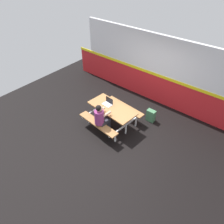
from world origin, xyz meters
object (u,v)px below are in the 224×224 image
laptop_silver (108,103)px  picnic_table_main (112,111)px  student_nearer (101,117)px  backpack_dark (151,116)px

laptop_silver → picnic_table_main: bearing=-14.7°
picnic_table_main → student_nearer: size_ratio=1.41×
picnic_table_main → backpack_dark: 1.43m
student_nearer → laptop_silver: student_nearer is taller
picnic_table_main → laptop_silver: 0.32m
student_nearer → backpack_dark: bearing=60.5°
picnic_table_main → student_nearer: student_nearer is taller
picnic_table_main → backpack_dark: bearing=48.2°
picnic_table_main → student_nearer: (0.02, -0.56, 0.14)m
backpack_dark → picnic_table_main: bearing=-131.8°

